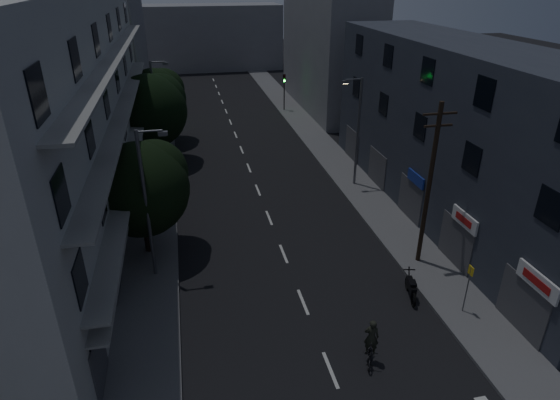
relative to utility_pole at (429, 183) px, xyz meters
name	(u,v)px	position (x,y,z in m)	size (l,w,h in m)	color
ground	(248,166)	(-7.21, 16.39, -4.87)	(160.00, 160.00, 0.00)	black
sidewalk_left	(157,172)	(-14.71, 16.39, -4.79)	(3.00, 90.00, 0.15)	#565659
sidewalk_right	(333,158)	(0.29, 16.39, -4.79)	(3.00, 90.00, 0.15)	#565659
lane_markings	(238,142)	(-7.21, 22.64, -4.86)	(0.15, 60.50, 0.01)	beige
building_left	(64,115)	(-19.19, 9.39, 2.13)	(7.00, 36.00, 14.00)	#ABABA6
building_right	(459,134)	(4.78, 5.39, 0.63)	(6.19, 28.00, 11.00)	#2C313C
building_far_left	(114,36)	(-19.21, 39.39, 3.13)	(6.00, 20.00, 16.00)	slate
building_far_right	(328,51)	(4.79, 33.39, 1.63)	(6.00, 20.00, 13.00)	slate
building_far_end	(207,37)	(-7.21, 61.39, 0.13)	(24.00, 8.00, 10.00)	slate
tree_near	(142,186)	(-14.76, 4.26, -0.64)	(5.29, 5.29, 6.53)	black
tree_mid	(151,108)	(-14.72, 18.71, -0.12)	(5.98, 5.98, 7.35)	black
tree_far	(156,96)	(-14.51, 24.25, -0.47)	(5.49, 5.49, 6.79)	black
traffic_signal_far_right	(284,84)	(-0.52, 32.56, -1.77)	(0.28, 0.37, 4.10)	black
traffic_signal_far_left	(167,91)	(-13.64, 31.86, -1.77)	(0.28, 0.37, 4.10)	black
street_lamp_left_near	(148,199)	(-14.29, 1.72, -0.27)	(1.51, 0.25, 8.00)	#595A60
street_lamp_right	(357,127)	(0.05, 10.77, -0.27)	(1.51, 0.25, 8.00)	slate
street_lamp_left_far	(156,104)	(-14.33, 20.71, -0.27)	(1.51, 0.25, 8.00)	#54565B
utility_pole	(429,183)	(0.00, 0.00, 0.00)	(1.80, 0.24, 9.00)	black
bus_stop_sign	(469,281)	(0.04, -4.51, -2.98)	(0.06, 0.35, 2.52)	#595B60
motorcycle	(411,288)	(-1.84, -2.81, -4.34)	(0.77, 2.05, 1.33)	black
cyclist	(370,347)	(-5.47, -6.44, -4.15)	(1.15, 1.78, 2.13)	black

